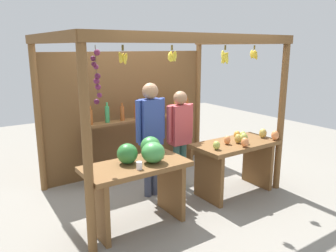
# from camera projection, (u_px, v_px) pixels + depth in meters

# --- Properties ---
(ground_plane) EXTENTS (12.00, 12.00, 0.00)m
(ground_plane) POSITION_uv_depth(u_px,v_px,m) (161.00, 188.00, 5.31)
(ground_plane) COLOR gray
(ground_plane) RESTS_ON ground
(market_stall) EXTENTS (3.19, 2.11, 2.35)m
(market_stall) POSITION_uv_depth(u_px,v_px,m) (145.00, 99.00, 5.36)
(market_stall) COLOR brown
(market_stall) RESTS_ON ground
(fruit_counter_left) EXTENTS (1.29, 0.66, 1.06)m
(fruit_counter_left) POSITION_uv_depth(u_px,v_px,m) (139.00, 171.00, 4.12)
(fruit_counter_left) COLOR brown
(fruit_counter_left) RESTS_ON ground
(fruit_counter_right) EXTENTS (1.30, 0.65, 0.96)m
(fruit_counter_right) POSITION_uv_depth(u_px,v_px,m) (236.00, 155.00, 5.03)
(fruit_counter_right) COLOR brown
(fruit_counter_right) RESTS_ON ground
(bottle_shelf_unit) EXTENTS (2.05, 0.22, 1.32)m
(bottle_shelf_unit) POSITION_uv_depth(u_px,v_px,m) (144.00, 128.00, 5.80)
(bottle_shelf_unit) COLOR brown
(bottle_shelf_unit) RESTS_ON ground
(vendor_man) EXTENTS (0.48, 0.23, 1.69)m
(vendor_man) POSITION_uv_depth(u_px,v_px,m) (151.00, 129.00, 4.84)
(vendor_man) COLOR #3A4056
(vendor_man) RESTS_ON ground
(vendor_woman) EXTENTS (0.48, 0.21, 1.54)m
(vendor_woman) POSITION_uv_depth(u_px,v_px,m) (180.00, 131.00, 5.14)
(vendor_woman) COLOR #335E57
(vendor_woman) RESTS_ON ground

